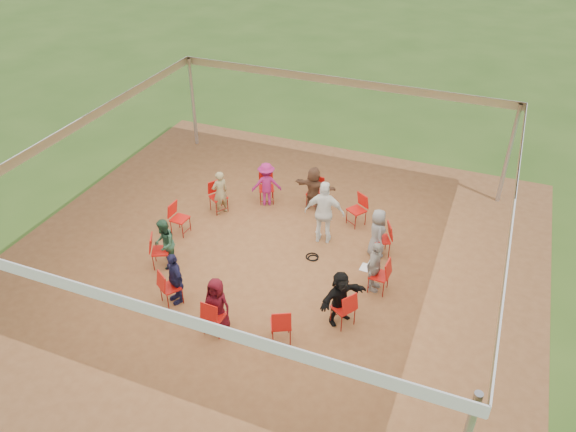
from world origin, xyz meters
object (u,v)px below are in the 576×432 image
at_px(chair_2, 357,210).
at_px(person_seated_4, 220,193).
at_px(chair_0, 379,275).
at_px(chair_8, 171,287).
at_px(chair_5, 218,197).
at_px(person_seated_8, 340,297).
at_px(chair_9, 215,316).
at_px(person_seated_7, 217,305).
at_px(person_seated_5, 164,244).
at_px(chair_7, 161,251).
at_px(chair_3, 315,193).
at_px(person_seated_3, 266,184).
at_px(person_seated_0, 375,267).
at_px(chair_4, 266,188).
at_px(chair_6, 180,219).
at_px(chair_10, 281,324).
at_px(person_seated_2, 314,188).
at_px(standing_person, 325,213).
at_px(person_seated_1, 377,233).
at_px(person_seated_6, 175,278).
at_px(chair_11, 343,308).
at_px(laptop, 368,266).
at_px(cable_coil, 313,257).

relative_size(chair_2, person_seated_4, 0.69).
distance_m(chair_0, chair_8, 4.73).
distance_m(chair_5, person_seated_8, 5.34).
distance_m(chair_2, chair_9, 5.27).
xyz_separation_m(chair_2, person_seated_7, (-1.64, -4.89, 0.21)).
height_order(person_seated_5, person_seated_7, same).
bearing_deg(chair_7, chair_3, 120.00).
distance_m(chair_5, person_seated_3, 1.40).
height_order(chair_8, person_seated_0, person_seated_0).
relative_size(chair_3, chair_8, 1.00).
xyz_separation_m(chair_4, chair_6, (-1.49, -2.28, 0.00)).
distance_m(chair_5, chair_10, 5.27).
bearing_deg(chair_8, person_seated_2, 104.65).
distance_m(chair_3, standing_person, 1.74).
bearing_deg(person_seated_3, chair_6, 27.77).
bearing_deg(standing_person, chair_10, 85.73).
relative_size(person_seated_2, person_seated_8, 1.00).
relative_size(chair_3, person_seated_4, 0.69).
bearing_deg(person_seated_1, person_seated_8, 150.00).
bearing_deg(person_seated_6, chair_6, 152.23).
relative_size(chair_0, chair_6, 1.00).
distance_m(person_seated_0, person_seated_3, 4.52).
height_order(chair_7, person_seated_8, person_seated_8).
bearing_deg(chair_0, chair_7, 105.00).
distance_m(person_seated_2, standing_person, 1.59).
relative_size(person_seated_0, person_seated_5, 1.00).
bearing_deg(chair_5, chair_7, 30.00).
relative_size(person_seated_1, person_seated_5, 1.00).
distance_m(chair_4, chair_11, 5.27).
relative_size(chair_7, person_seated_7, 0.69).
distance_m(chair_9, person_seated_6, 1.40).
bearing_deg(person_seated_4, person_seated_5, 30.00).
xyz_separation_m(chair_3, person_seated_0, (2.46, -2.87, 0.21)).
bearing_deg(chair_4, chair_9, 75.00).
bearing_deg(chair_0, person_seated_8, 160.20).
distance_m(person_seated_6, laptop, 4.38).
bearing_deg(chair_4, person_seated_0, 119.26).
height_order(person_seated_1, person_seated_3, same).
bearing_deg(person_seated_1, chair_10, 136.29).
bearing_deg(chair_7, cable_coil, 89.68).
distance_m(chair_3, laptop, 3.67).
bearing_deg(chair_4, person_seated_7, 75.35).
height_order(chair_5, person_seated_6, person_seated_6).
height_order(chair_10, chair_11, same).
bearing_deg(cable_coil, person_seated_6, -131.69).
xyz_separation_m(chair_3, person_seated_1, (2.18, -1.55, 0.21)).
distance_m(chair_2, person_seated_6, 5.34).
xyz_separation_m(person_seated_2, person_seated_6, (-1.57, -4.79, 0.00)).
height_order(chair_0, person_seated_0, person_seated_0).
distance_m(person_seated_1, person_seated_6, 5.04).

